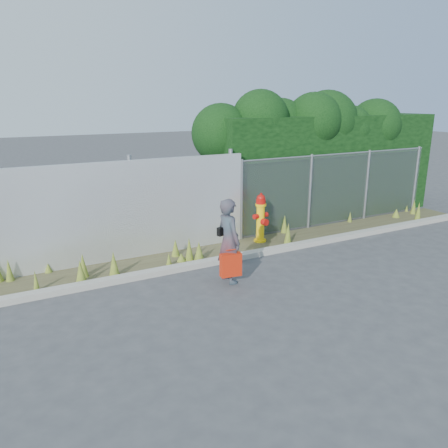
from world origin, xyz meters
name	(u,v)px	position (x,y,z in m)	size (l,w,h in m)	color
ground	(274,292)	(0.00, 0.00, 0.00)	(80.00, 80.00, 0.00)	#3C3D3F
curb	(227,259)	(0.00, 1.80, 0.06)	(16.00, 0.22, 0.12)	gray
weed_strip	(176,253)	(-0.96, 2.42, 0.15)	(16.00, 1.28, 0.54)	#433F26
corrugated_fence	(60,219)	(-3.25, 3.01, 1.10)	(8.50, 0.21, 2.30)	silver
chainlink_fence	(339,188)	(4.25, 3.00, 1.03)	(6.50, 0.07, 2.05)	gray
hedge	(321,148)	(4.36, 4.00, 2.06)	(7.85, 2.02, 3.72)	black
fire_hydrant	(261,219)	(1.37, 2.60, 0.61)	(0.42, 0.38, 1.25)	yellow
woman	(229,241)	(-0.49, 0.84, 0.83)	(0.61, 0.40, 1.66)	#105B68
red_tote_bag	(231,265)	(-0.57, 0.63, 0.43)	(0.41, 0.15, 0.53)	red
black_shoulder_bag	(222,231)	(-0.51, 1.08, 0.97)	(0.22, 0.09, 0.17)	black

